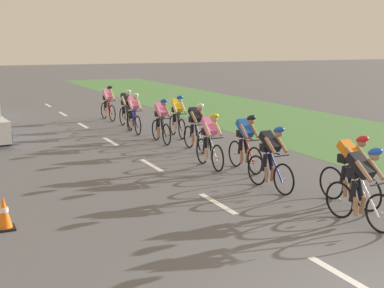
{
  "coord_description": "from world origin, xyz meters",
  "views": [
    {
      "loc": [
        -5.09,
        -4.64,
        3.36
      ],
      "look_at": [
        -0.08,
        6.19,
        1.1
      ],
      "focal_mm": 50.32,
      "sensor_mm": 36.0,
      "label": 1
    }
  ],
  "objects": [
    {
      "name": "cyclist_tenth",
      "position": [
        1.5,
        15.88,
        0.79
      ],
      "size": [
        0.42,
        1.72,
        1.56
      ],
      "color": "black",
      "rests_on": "ground"
    },
    {
      "name": "cyclist_third",
      "position": [
        1.59,
        5.5,
        0.79
      ],
      "size": [
        0.44,
        1.72,
        1.56
      ],
      "color": "black",
      "rests_on": "ground"
    },
    {
      "name": "cyclist_second",
      "position": [
        2.44,
        3.81,
        0.79
      ],
      "size": [
        0.45,
        1.72,
        1.56
      ],
      "color": "black",
      "rests_on": "ground"
    },
    {
      "name": "lane_markings_centre",
      "position": [
        0.0,
        11.07,
        0.0
      ],
      "size": [
        0.14,
        29.6,
        0.01
      ],
      "color": "white",
      "rests_on": "ground"
    },
    {
      "name": "cyclist_fifth",
      "position": [
        1.34,
        8.1,
        0.79
      ],
      "size": [
        0.42,
        1.72,
        1.56
      ],
      "color": "black",
      "rests_on": "ground"
    },
    {
      "name": "grass_verge",
      "position": [
        8.21,
        14.0,
        0.0
      ],
      "size": [
        7.0,
        60.0,
        0.01
      ],
      "primitive_type": "cube",
      "color": "#4C7F42",
      "rests_on": "ground"
    },
    {
      "name": "cyclist_sixth",
      "position": [
        1.99,
        10.38,
        0.79
      ],
      "size": [
        0.42,
        1.72,
        1.56
      ],
      "color": "black",
      "rests_on": "ground"
    },
    {
      "name": "cyclist_ninth",
      "position": [
        1.3,
        14.38,
        0.79
      ],
      "size": [
        0.42,
        1.72,
        1.56
      ],
      "color": "black",
      "rests_on": "ground"
    },
    {
      "name": "cyclist_fourth",
      "position": [
        2.04,
        7.41,
        0.79
      ],
      "size": [
        0.42,
        1.72,
        1.56
      ],
      "color": "black",
      "rests_on": "ground"
    },
    {
      "name": "cyclist_eleventh",
      "position": [
        1.39,
        18.12,
        0.79
      ],
      "size": [
        0.44,
        1.72,
        1.56
      ],
      "color": "black",
      "rests_on": "ground"
    },
    {
      "name": "cyclist_eighth",
      "position": [
        2.45,
        12.91,
        0.79
      ],
      "size": [
        0.44,
        1.72,
        1.56
      ],
      "color": "black",
      "rests_on": "ground"
    },
    {
      "name": "cyclist_lead",
      "position": [
        1.76,
        2.73,
        0.79
      ],
      "size": [
        0.45,
        1.72,
        1.56
      ],
      "color": "black",
      "rests_on": "ground"
    },
    {
      "name": "traffic_cone_near",
      "position": [
        -4.27,
        5.28,
        0.31
      ],
      "size": [
        0.36,
        0.36,
        0.64
      ],
      "color": "black",
      "rests_on": "ground"
    },
    {
      "name": "cyclist_seventh",
      "position": [
        1.5,
        12.09,
        0.79
      ],
      "size": [
        0.42,
        1.72,
        1.56
      ],
      "color": "black",
      "rests_on": "ground"
    }
  ]
}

